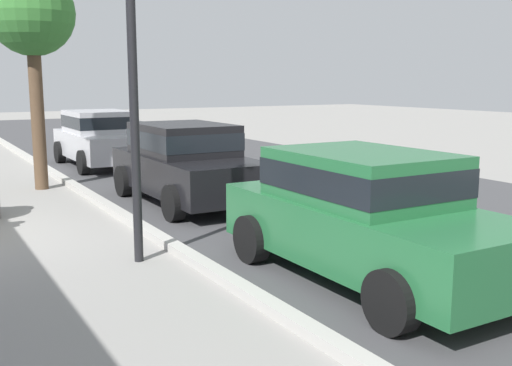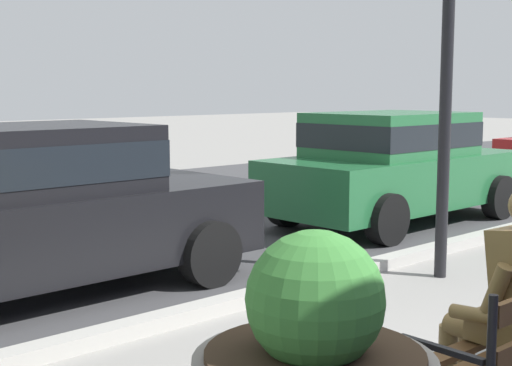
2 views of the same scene
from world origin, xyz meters
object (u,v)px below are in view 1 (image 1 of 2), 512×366
parked_car_black (186,161)px  parked_car_green (366,211)px  parked_car_silver (100,137)px  street_tree_near_bench (32,17)px  lamp_post (133,68)px

parked_car_black → parked_car_green: size_ratio=1.00×
parked_car_green → parked_car_black: bearing=180.0°
parked_car_silver → parked_car_green: (11.43, 0.00, 0.00)m
street_tree_near_bench → lamp_post: 6.47m
parked_car_silver → street_tree_near_bench: bearing=-36.2°
parked_car_black → lamp_post: lamp_post is taller
street_tree_near_bench → parked_car_green: bearing=14.5°
parked_car_black → street_tree_near_bench: bearing=-144.3°
street_tree_near_bench → parked_car_black: 4.73m
street_tree_near_bench → parked_car_green: size_ratio=1.15×
street_tree_near_bench → lamp_post: size_ratio=1.22×
street_tree_near_bench → lamp_post: street_tree_near_bench is taller
parked_car_black → parked_car_green: same height
street_tree_near_bench → parked_car_black: bearing=35.7°
parked_car_silver → lamp_post: size_ratio=1.05×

